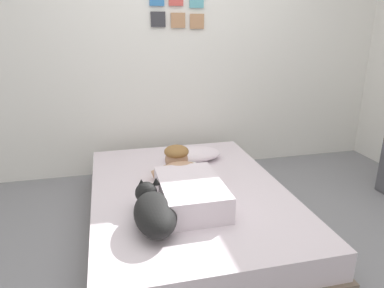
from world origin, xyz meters
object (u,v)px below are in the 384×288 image
(pillow, at_px, (193,154))
(cell_phone, at_px, (213,220))
(dog, at_px, (154,211))
(bed, at_px, (189,207))
(person_lying, at_px, (186,183))
(coffee_cup, at_px, (191,167))

(pillow, distance_m, cell_phone, 1.08)
(dog, height_order, cell_phone, dog)
(bed, xyz_separation_m, person_lying, (-0.05, -0.12, 0.27))
(cell_phone, bearing_deg, person_lying, 103.73)
(coffee_cup, bearing_deg, pillow, 73.20)
(bed, bearing_deg, pillow, 73.34)
(person_lying, bearing_deg, bed, 68.40)
(dog, bearing_deg, cell_phone, -4.24)
(coffee_cup, bearing_deg, bed, -106.54)
(coffee_cup, distance_m, cell_phone, 0.81)
(bed, distance_m, cell_phone, 0.52)
(coffee_cup, relative_size, cell_phone, 0.89)
(bed, relative_size, coffee_cup, 16.72)
(pillow, bearing_deg, cell_phone, -96.84)
(pillow, height_order, coffee_cup, pillow)
(bed, xyz_separation_m, coffee_cup, (0.09, 0.32, 0.20))
(bed, xyz_separation_m, dog, (-0.33, -0.46, 0.27))
(bed, height_order, coffee_cup, coffee_cup)
(dog, bearing_deg, bed, 54.36)
(person_lying, distance_m, cell_phone, 0.40)
(pillow, bearing_deg, bed, -106.66)
(person_lying, bearing_deg, cell_phone, -76.27)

